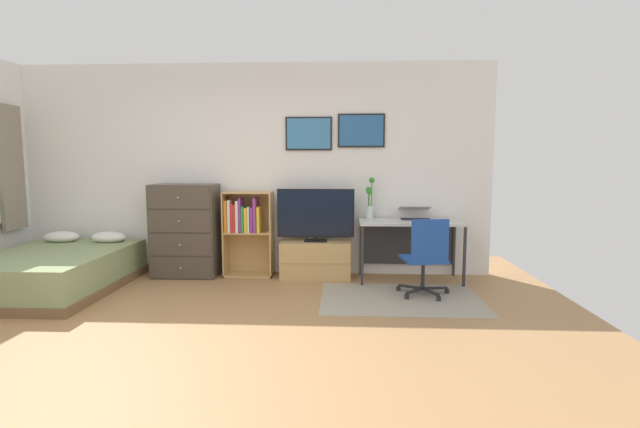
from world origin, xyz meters
TOP-DOWN VIEW (x-y plane):
  - ground_plane at (0.00, 0.00)m, footprint 7.20×7.20m
  - wall_back_with_posters at (0.01, 2.43)m, footprint 6.12×0.09m
  - area_rug at (1.80, 1.28)m, footprint 1.70×1.20m
  - bed at (-2.09, 1.42)m, footprint 1.42×1.92m
  - dresser at (-0.82, 2.15)m, footprint 0.81×0.46m
  - bookshelf at (-0.06, 2.21)m, footprint 0.62×0.30m
  - tv_stand at (0.84, 2.17)m, footprint 0.88×0.41m
  - television at (0.84, 2.15)m, footprint 0.96×0.16m
  - desk at (2.00, 2.15)m, footprint 1.25×0.59m
  - office_chair at (2.07, 1.38)m, footprint 0.58×0.58m
  - laptop at (2.07, 2.21)m, footprint 0.40×0.43m
  - computer_mouse at (2.36, 2.08)m, footprint 0.06×0.10m
  - bamboo_vase at (1.51, 2.26)m, footprint 0.11×0.11m

SIDE VIEW (x-z plane):
  - ground_plane at x=0.00m, z-range 0.00..0.00m
  - area_rug at x=1.80m, z-range 0.00..0.01m
  - bed at x=-2.09m, z-range -0.06..0.51m
  - tv_stand at x=0.84m, z-range 0.00..0.46m
  - office_chair at x=2.07m, z-range 0.03..0.89m
  - dresser at x=-0.82m, z-range 0.00..1.17m
  - desk at x=2.00m, z-range 0.23..0.97m
  - bookshelf at x=-0.06m, z-range 0.11..1.19m
  - computer_mouse at x=2.36m, z-range 0.74..0.77m
  - television at x=0.84m, z-range 0.47..1.12m
  - laptop at x=2.07m, z-range 0.72..0.89m
  - bamboo_vase at x=1.51m, z-range 0.70..1.22m
  - wall_back_with_posters at x=0.01m, z-range 0.01..2.71m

